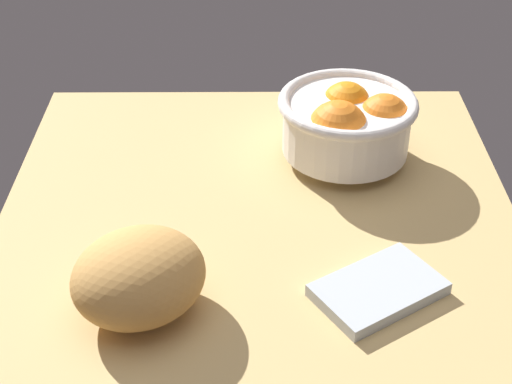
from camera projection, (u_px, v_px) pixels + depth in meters
The scene contains 4 objects.
ground_plane at pixel (258, 224), 100.26cm from camera, with size 66.47×67.43×3.00cm, color tan.
fruit_bowl at pixel (349, 122), 106.42cm from camera, with size 19.18×19.18×11.26cm.
bread_loaf at pixel (139, 277), 82.49cm from camera, with size 14.70×13.18×9.49cm, color tan.
napkin_folded at pixel (378, 289), 86.69cm from camera, with size 13.90×8.81×1.57cm, color #B2BBC3.
Camera 1 is at (-0.80, -79.62, 59.58)cm, focal length 54.36 mm.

